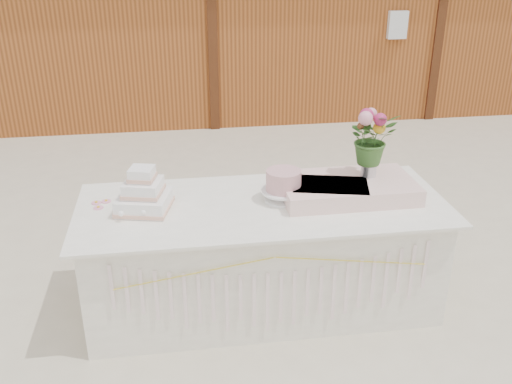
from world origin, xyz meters
TOP-DOWN VIEW (x-y plane):
  - ground at (0.00, 0.00)m, footprint 80.00×80.00m
  - cake_table at (0.00, -0.00)m, footprint 2.40×1.00m
  - wedding_cake at (-0.75, 0.02)m, footprint 0.39×0.39m
  - pink_cake_stand at (0.14, 0.03)m, footprint 0.29×0.29m
  - satin_runner at (0.58, 0.04)m, footprint 0.88×0.52m
  - flower_vase at (0.74, 0.10)m, footprint 0.10×0.10m
  - bouquet at (0.74, 0.10)m, footprint 0.37×0.34m
  - loose_flowers at (-1.01, 0.14)m, footprint 0.17×0.32m

SIDE VIEW (x-z plane):
  - ground at x=0.00m, z-range 0.00..0.00m
  - cake_table at x=0.00m, z-range 0.00..0.77m
  - loose_flowers at x=-1.01m, z-range 0.77..0.79m
  - satin_runner at x=0.58m, z-range 0.77..0.88m
  - wedding_cake at x=-0.75m, z-range 0.72..1.01m
  - pink_cake_stand at x=0.14m, z-range 0.78..0.99m
  - flower_vase at x=0.74m, z-range 0.88..1.02m
  - bouquet at x=0.74m, z-range 1.02..1.37m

